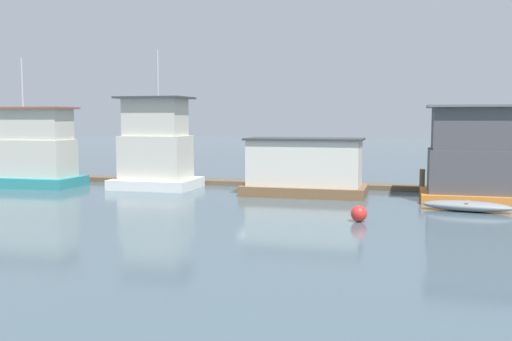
% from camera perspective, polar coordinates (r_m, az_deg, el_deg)
% --- Properties ---
extents(ground_plane, '(200.00, 200.00, 0.00)m').
position_cam_1_polar(ground_plane, '(33.67, 0.44, -2.22)').
color(ground_plane, '#475B66').
extents(dock_walkway, '(42.40, 1.53, 0.30)m').
position_cam_1_polar(dock_walkway, '(36.99, 1.78, -1.32)').
color(dock_walkway, brown).
rests_on(dock_walkway, ground_plane).
extents(houseboat_teal, '(6.26, 3.38, 8.23)m').
position_cam_1_polar(houseboat_teal, '(39.53, -21.54, 1.84)').
color(houseboat_teal, teal).
rests_on(houseboat_teal, ground_plane).
extents(houseboat_white, '(5.07, 3.84, 8.59)m').
position_cam_1_polar(houseboat_white, '(36.24, -9.99, 2.16)').
color(houseboat_white, white).
rests_on(houseboat_white, ground_plane).
extents(houseboat_brown, '(6.97, 3.53, 3.26)m').
position_cam_1_polar(houseboat_brown, '(32.62, 4.89, 0.26)').
color(houseboat_brown, brown).
rests_on(houseboat_brown, ground_plane).
extents(houseboat_orange, '(6.10, 3.89, 5.06)m').
position_cam_1_polar(houseboat_orange, '(32.06, 21.68, 1.28)').
color(houseboat_orange, orange).
rests_on(houseboat_orange, ground_plane).
extents(dinghy_grey, '(4.19, 1.79, 0.50)m').
position_cam_1_polar(dinghy_grey, '(28.66, 20.35, -3.35)').
color(dinghy_grey, gray).
rests_on(dinghy_grey, ground_plane).
extents(mooring_post_near_right, '(0.31, 0.31, 1.39)m').
position_cam_1_polar(mooring_post_near_right, '(34.99, 16.28, -1.01)').
color(mooring_post_near_right, brown).
rests_on(mooring_post_near_right, ground_plane).
extents(mooring_post_near_left, '(0.28, 0.28, 1.77)m').
position_cam_1_polar(mooring_post_near_left, '(35.16, 20.98, -0.81)').
color(mooring_post_near_left, '#846B4C').
rests_on(mooring_post_near_left, ground_plane).
extents(buoy_red, '(0.69, 0.69, 0.69)m').
position_cam_1_polar(buoy_red, '(24.55, 10.25, -4.27)').
color(buoy_red, red).
rests_on(buoy_red, ground_plane).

